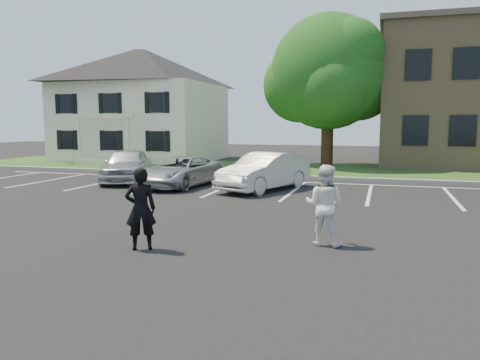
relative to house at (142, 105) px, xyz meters
name	(u,v)px	position (x,y,z in m)	size (l,w,h in m)	color
ground_plane	(227,241)	(13.00, -19.97, -3.83)	(90.00, 90.00, 0.00)	black
curb	(310,178)	(13.00, -7.97, -3.75)	(40.00, 0.30, 0.15)	gray
grass_strip	(321,170)	(13.00, -3.97, -3.79)	(44.00, 8.00, 0.08)	#203E16
stall_lines	(333,189)	(14.40, -11.02, -3.82)	(34.00, 5.36, 0.01)	silver
house	(142,105)	(0.00, 0.00, 0.00)	(10.30, 9.22, 7.60)	beige
tree	(330,75)	(13.14, -1.70, 1.52)	(7.80, 7.20, 8.80)	black
man_black_suit	(141,209)	(11.53, -21.11, -2.98)	(0.62, 0.41, 1.70)	black
man_white_shirt	(324,205)	(15.07, -19.61, -2.97)	(0.84, 0.65, 1.73)	white
car_silver_west	(127,165)	(5.43, -11.33, -3.08)	(1.76, 4.38, 1.49)	silver
car_silver_minivan	(181,172)	(8.33, -12.00, -3.22)	(2.04, 4.42, 1.23)	#A7AAAF
car_white_sedan	(265,172)	(11.86, -12.03, -3.11)	(1.53, 4.39, 1.45)	silver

